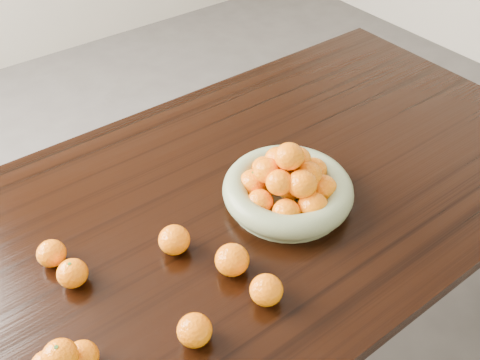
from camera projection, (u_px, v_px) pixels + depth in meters
ground at (234, 358)px, 1.86m from camera, size 5.00×5.00×0.00m
dining_table at (232, 226)px, 1.42m from camera, size 2.00×1.00×0.75m
fruit_bowl at (288, 186)px, 1.33m from camera, size 0.33×0.33×0.17m
loose_orange_0 at (72, 273)px, 1.15m from camera, size 0.07×0.07×0.06m
loose_orange_1 at (232, 260)px, 1.17m from camera, size 0.08×0.08×0.07m
loose_orange_2 at (266, 290)px, 1.11m from camera, size 0.07×0.07×0.07m
loose_orange_3 at (51, 253)px, 1.19m from camera, size 0.07×0.07×0.06m
loose_orange_4 at (195, 330)px, 1.04m from camera, size 0.07×0.07×0.07m
loose_orange_5 at (174, 240)px, 1.22m from camera, size 0.07×0.07×0.07m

